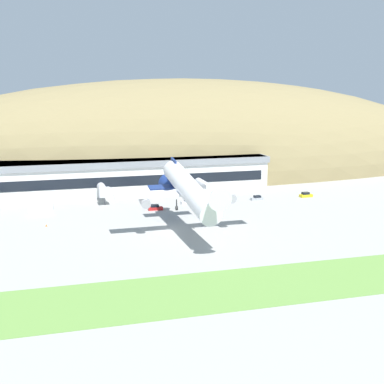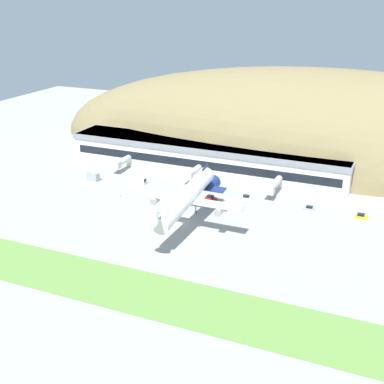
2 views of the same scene
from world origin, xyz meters
TOP-DOWN VIEW (x-y plane):
  - ground_plane at (0.00, 0.00)m, footprint 384.91×384.91m
  - grass_strip_foreground at (0.00, -41.65)m, footprint 346.42×19.17m
  - hill_backdrop at (28.75, 91.89)m, footprint 267.41×86.02m
  - terminal_building at (-11.98, 52.29)m, footprint 118.51×17.96m
  - jetway_1 at (-11.60, 37.32)m, footprint 3.38×11.70m
  - jetway_2 at (21.21, 35.76)m, footprint 3.38×14.61m
  - cargo_airplane at (4.57, -4.20)m, footprint 36.16×47.40m
  - service_car_0 at (36.08, 27.83)m, footprint 4.03×1.87m
  - service_car_1 at (53.38, 27.69)m, footprint 4.30×2.10m
  - service_car_2 at (13.25, 28.38)m, footprint 4.13×1.97m
  - service_car_3 at (1.90, 22.95)m, footprint 4.36×2.09m
  - fuel_truck at (-30.71, 27.34)m, footprint 7.03×2.24m
  - traffic_cone_0 at (-29.28, 12.52)m, footprint 0.52×0.52m

SIDE VIEW (x-z plane):
  - ground_plane at x=0.00m, z-range 0.00..0.00m
  - hill_backdrop at x=28.75m, z-range -38.88..38.88m
  - grass_strip_foreground at x=0.00m, z-range 0.00..0.08m
  - traffic_cone_0 at x=-29.28m, z-range -0.01..0.57m
  - service_car_0 at x=36.08m, z-range -0.12..1.31m
  - service_car_2 at x=13.25m, z-range -0.14..1.45m
  - service_car_1 at x=53.38m, z-range -0.14..1.50m
  - service_car_3 at x=1.90m, z-range -0.14..1.52m
  - fuel_truck at x=-30.71m, z-range -0.05..2.81m
  - jetway_1 at x=-11.60m, z-range 1.27..6.70m
  - jetway_2 at x=21.21m, z-range 1.28..6.71m
  - terminal_building at x=-11.98m, z-range 0.77..12.41m
  - cargo_airplane at x=4.57m, z-range 5.32..16.72m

